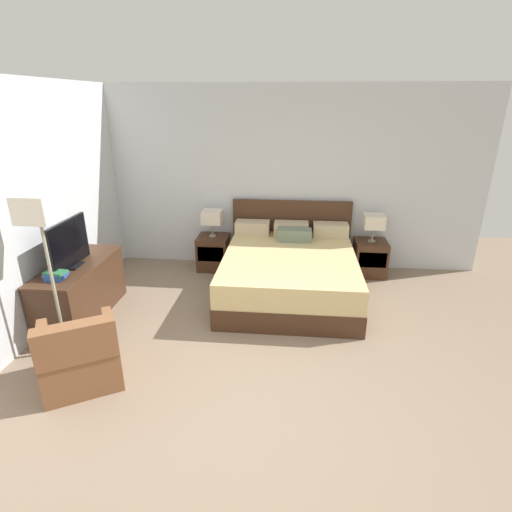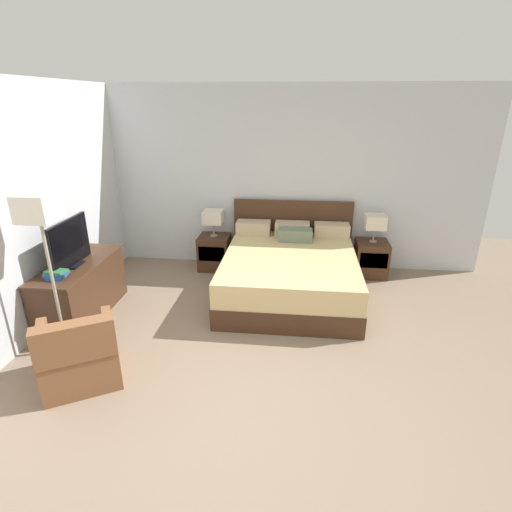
{
  "view_description": "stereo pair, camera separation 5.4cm",
  "coord_description": "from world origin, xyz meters",
  "px_view_note": "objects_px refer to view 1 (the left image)",
  "views": [
    {
      "loc": [
        0.31,
        -2.61,
        2.55
      ],
      "look_at": [
        -0.14,
        1.96,
        0.75
      ],
      "focal_mm": 28.0,
      "sensor_mm": 36.0,
      "label": 1
    },
    {
      "loc": [
        0.36,
        -2.61,
        2.55
      ],
      "look_at": [
        -0.14,
        1.96,
        0.75
      ],
      "focal_mm": 28.0,
      "sensor_mm": 36.0,
      "label": 2
    }
  ],
  "objects_px": {
    "dresser": "(81,289)",
    "book_red_cover": "(56,278)",
    "bed": "(289,271)",
    "nightstand_left": "(213,252)",
    "table_lamp_right": "(374,222)",
    "armchair_by_window": "(80,357)",
    "nightstand_right": "(370,258)",
    "table_lamp_left": "(212,217)",
    "floor_lamp": "(40,221)",
    "book_small_top": "(55,272)",
    "tv": "(69,245)",
    "book_blue_cover": "(56,275)"
  },
  "relations": [
    {
      "from": "nightstand_right",
      "to": "table_lamp_left",
      "type": "relative_size",
      "value": 1.29
    },
    {
      "from": "nightstand_left",
      "to": "armchair_by_window",
      "type": "distance_m",
      "value": 2.98
    },
    {
      "from": "table_lamp_left",
      "to": "table_lamp_right",
      "type": "relative_size",
      "value": 1.0
    },
    {
      "from": "armchair_by_window",
      "to": "floor_lamp",
      "type": "xyz_separation_m",
      "value": [
        -0.45,
        0.46,
        1.19
      ]
    },
    {
      "from": "table_lamp_right",
      "to": "book_red_cover",
      "type": "height_order",
      "value": "table_lamp_right"
    },
    {
      "from": "nightstand_right",
      "to": "table_lamp_right",
      "type": "relative_size",
      "value": 1.29
    },
    {
      "from": "armchair_by_window",
      "to": "nightstand_right",
      "type": "bearing_deg",
      "value": 42.5
    },
    {
      "from": "table_lamp_left",
      "to": "floor_lamp",
      "type": "distance_m",
      "value": 2.76
    },
    {
      "from": "table_lamp_right",
      "to": "armchair_by_window",
      "type": "bearing_deg",
      "value": -137.49
    },
    {
      "from": "nightstand_right",
      "to": "book_small_top",
      "type": "height_order",
      "value": "book_small_top"
    },
    {
      "from": "nightstand_left",
      "to": "table_lamp_left",
      "type": "xyz_separation_m",
      "value": [
        0.0,
        0.0,
        0.58
      ]
    },
    {
      "from": "nightstand_right",
      "to": "tv",
      "type": "xyz_separation_m",
      "value": [
        -3.79,
        -1.74,
        0.71
      ]
    },
    {
      "from": "nightstand_right",
      "to": "table_lamp_right",
      "type": "distance_m",
      "value": 0.58
    },
    {
      "from": "dresser",
      "to": "table_lamp_left",
      "type": "bearing_deg",
      "value": 51.5
    },
    {
      "from": "table_lamp_right",
      "to": "floor_lamp",
      "type": "distance_m",
      "value": 4.39
    },
    {
      "from": "nightstand_left",
      "to": "tv",
      "type": "bearing_deg",
      "value": -127.28
    },
    {
      "from": "book_blue_cover",
      "to": "armchair_by_window",
      "type": "height_order",
      "value": "book_blue_cover"
    },
    {
      "from": "dresser",
      "to": "book_small_top",
      "type": "distance_m",
      "value": 0.62
    },
    {
      "from": "dresser",
      "to": "book_red_cover",
      "type": "bearing_deg",
      "value": -89.07
    },
    {
      "from": "bed",
      "to": "nightstand_left",
      "type": "height_order",
      "value": "bed"
    },
    {
      "from": "tv",
      "to": "book_blue_cover",
      "type": "bearing_deg",
      "value": -87.83
    },
    {
      "from": "book_small_top",
      "to": "armchair_by_window",
      "type": "bearing_deg",
      "value": -51.71
    },
    {
      "from": "nightstand_left",
      "to": "table_lamp_right",
      "type": "xyz_separation_m",
      "value": [
        2.46,
        0.0,
        0.58
      ]
    },
    {
      "from": "nightstand_left",
      "to": "armchair_by_window",
      "type": "xyz_separation_m",
      "value": [
        -0.7,
        -2.89,
        0.01
      ]
    },
    {
      "from": "nightstand_right",
      "to": "armchair_by_window",
      "type": "height_order",
      "value": "armchair_by_window"
    },
    {
      "from": "nightstand_right",
      "to": "book_red_cover",
      "type": "height_order",
      "value": "book_red_cover"
    },
    {
      "from": "table_lamp_left",
      "to": "book_blue_cover",
      "type": "xyz_separation_m",
      "value": [
        -1.31,
        -2.12,
        -0.09
      ]
    },
    {
      "from": "book_blue_cover",
      "to": "nightstand_right",
      "type": "bearing_deg",
      "value": 29.29
    },
    {
      "from": "table_lamp_right",
      "to": "floor_lamp",
      "type": "xyz_separation_m",
      "value": [
        -3.6,
        -2.43,
        0.62
      ]
    },
    {
      "from": "dresser",
      "to": "tv",
      "type": "relative_size",
      "value": 1.8
    },
    {
      "from": "table_lamp_right",
      "to": "nightstand_left",
      "type": "bearing_deg",
      "value": -179.97
    },
    {
      "from": "table_lamp_left",
      "to": "armchair_by_window",
      "type": "xyz_separation_m",
      "value": [
        -0.7,
        -2.89,
        -0.57
      ]
    },
    {
      "from": "bed",
      "to": "book_small_top",
      "type": "relative_size",
      "value": 9.67
    },
    {
      "from": "bed",
      "to": "nightstand_right",
      "type": "xyz_separation_m",
      "value": [
        1.23,
        0.76,
        -0.05
      ]
    },
    {
      "from": "tv",
      "to": "nightstand_left",
      "type": "bearing_deg",
      "value": 52.72
    },
    {
      "from": "book_red_cover",
      "to": "floor_lamp",
      "type": "height_order",
      "value": "floor_lamp"
    },
    {
      "from": "nightstand_left",
      "to": "armchair_by_window",
      "type": "bearing_deg",
      "value": -103.6
    },
    {
      "from": "table_lamp_right",
      "to": "dresser",
      "type": "xyz_separation_m",
      "value": [
        -3.79,
        -1.67,
        -0.49
      ]
    },
    {
      "from": "nightstand_right",
      "to": "table_lamp_left",
      "type": "distance_m",
      "value": 2.53
    },
    {
      "from": "book_red_cover",
      "to": "armchair_by_window",
      "type": "distance_m",
      "value": 1.09
    },
    {
      "from": "nightstand_right",
      "to": "floor_lamp",
      "type": "distance_m",
      "value": 4.51
    },
    {
      "from": "table_lamp_left",
      "to": "book_small_top",
      "type": "xyz_separation_m",
      "value": [
        -1.31,
        -2.12,
        -0.06
      ]
    },
    {
      "from": "armchair_by_window",
      "to": "floor_lamp",
      "type": "distance_m",
      "value": 1.35
    },
    {
      "from": "nightstand_right",
      "to": "tv",
      "type": "bearing_deg",
      "value": -155.26
    },
    {
      "from": "bed",
      "to": "tv",
      "type": "bearing_deg",
      "value": -158.98
    },
    {
      "from": "bed",
      "to": "book_blue_cover",
      "type": "bearing_deg",
      "value": -151.98
    },
    {
      "from": "table_lamp_left",
      "to": "nightstand_right",
      "type": "bearing_deg",
      "value": -0.03
    },
    {
      "from": "bed",
      "to": "book_small_top",
      "type": "xyz_separation_m",
      "value": [
        -2.54,
        -1.35,
        0.47
      ]
    },
    {
      "from": "table_lamp_left",
      "to": "dresser",
      "type": "bearing_deg",
      "value": -128.5
    },
    {
      "from": "dresser",
      "to": "book_blue_cover",
      "type": "xyz_separation_m",
      "value": [
        0.02,
        -0.44,
        0.4
      ]
    }
  ]
}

